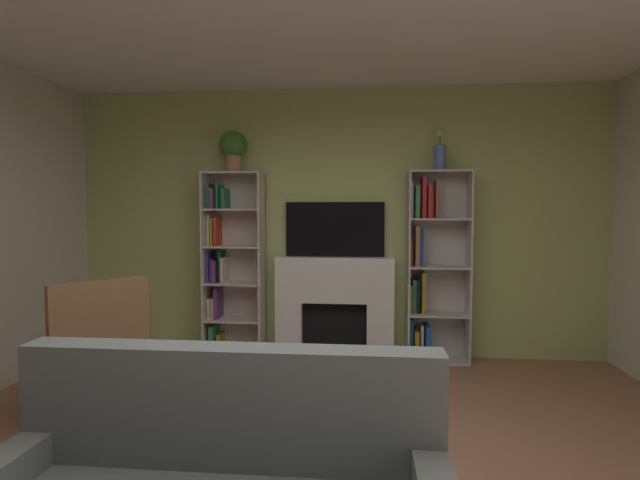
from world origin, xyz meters
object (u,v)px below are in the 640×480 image
(bookshelf_left, at_px, (229,264))
(bookshelf_right, at_px, (430,267))
(armchair, at_px, (91,346))
(vase_with_flowers, at_px, (440,156))
(fireplace, at_px, (334,305))
(potted_plant, at_px, (233,148))
(tv, at_px, (335,229))
(coffee_table, at_px, (256,437))

(bookshelf_left, height_order, bookshelf_right, same)
(bookshelf_left, bearing_deg, armchair, -107.47)
(bookshelf_left, distance_m, vase_with_flowers, 2.43)
(fireplace, bearing_deg, bookshelf_right, -0.22)
(potted_plant, bearing_deg, armchair, -109.89)
(potted_plant, height_order, vase_with_flowers, potted_plant)
(fireplace, relative_size, potted_plant, 3.10)
(bookshelf_left, bearing_deg, potted_plant, -25.70)
(bookshelf_left, height_order, potted_plant, potted_plant)
(potted_plant, xyz_separation_m, vase_with_flowers, (2.10, 0.00, -0.10))
(tv, bearing_deg, fireplace, -90.00)
(bookshelf_right, relative_size, potted_plant, 4.49)
(potted_plant, bearing_deg, coffee_table, -71.96)
(fireplace, relative_size, tv, 1.29)
(vase_with_flowers, bearing_deg, bookshelf_left, 179.15)
(vase_with_flowers, bearing_deg, armchair, -148.42)
(vase_with_flowers, bearing_deg, fireplace, 177.57)
(fireplace, xyz_separation_m, tv, (0.00, 0.08, 0.79))
(tv, height_order, vase_with_flowers, vase_with_flowers)
(vase_with_flowers, bearing_deg, tv, 173.48)
(fireplace, xyz_separation_m, armchair, (-1.65, -1.70, 0.00))
(armchair, bearing_deg, bookshelf_left, 72.53)
(potted_plant, distance_m, armchair, 2.40)
(bookshelf_right, bearing_deg, vase_with_flowers, -29.01)
(potted_plant, relative_size, vase_with_flowers, 1.03)
(tv, relative_size, coffee_table, 1.33)
(fireplace, distance_m, armchair, 2.37)
(tv, xyz_separation_m, potted_plant, (-1.05, -0.12, 0.84))
(coffee_table, bearing_deg, fireplace, 84.81)
(potted_plant, xyz_separation_m, armchair, (-0.60, -1.66, -1.62))
(tv, xyz_separation_m, vase_with_flowers, (1.05, -0.12, 0.74))
(potted_plant, distance_m, vase_with_flowers, 2.10)
(bookshelf_right, bearing_deg, tv, 175.36)
(bookshelf_right, bearing_deg, fireplace, 179.78)
(fireplace, xyz_separation_m, potted_plant, (-1.05, -0.04, 1.62))
(potted_plant, bearing_deg, vase_with_flowers, 0.01)
(tv, bearing_deg, vase_with_flowers, -6.52)
(fireplace, bearing_deg, bookshelf_left, -179.37)
(bookshelf_right, distance_m, potted_plant, 2.36)
(fireplace, height_order, tv, tv)
(bookshelf_left, xyz_separation_m, coffee_table, (0.88, -2.54, -0.62))
(vase_with_flowers, relative_size, coffee_table, 0.54)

